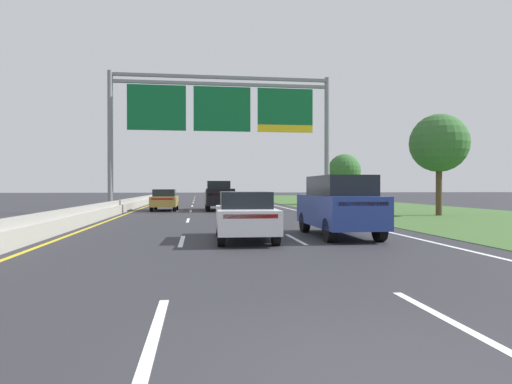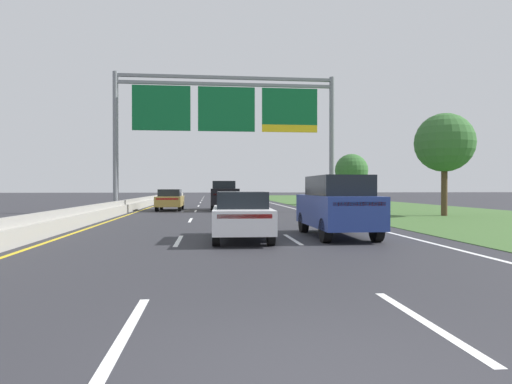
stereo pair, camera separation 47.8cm
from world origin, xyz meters
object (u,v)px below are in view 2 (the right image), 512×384
pickup_truck_black (224,196)px  car_blue_right_lane_suv (337,205)px  roadside_tree_near (444,143)px  overhead_sign_gantry (226,115)px  car_gold_left_lane_sedan (170,199)px  car_white_centre_lane_sedan (242,215)px  roadside_tree_mid (351,170)px

pickup_truck_black → car_blue_right_lane_suv: bearing=-169.9°
car_blue_right_lane_suv → roadside_tree_near: roadside_tree_near is taller
roadside_tree_near → car_blue_right_lane_suv: bearing=-133.1°
overhead_sign_gantry → pickup_truck_black: (-0.06, 3.34, -5.57)m
car_gold_left_lane_sedan → car_blue_right_lane_suv: (7.30, -18.54, 0.28)m
car_gold_left_lane_sedan → car_white_centre_lane_sedan: (3.94, -19.12, 0.00)m
car_gold_left_lane_sedan → car_blue_right_lane_suv: 19.93m
pickup_truck_black → roadside_tree_near: 15.69m
overhead_sign_gantry → car_gold_left_lane_sedan: bearing=141.1°
roadside_tree_mid → roadside_tree_near: bearing=-90.5°
overhead_sign_gantry → pickup_truck_black: 6.49m
car_white_centre_lane_sedan → roadside_tree_near: bearing=-48.4°
pickup_truck_black → car_gold_left_lane_sedan: (-4.01, -0.05, -0.26)m
overhead_sign_gantry → pickup_truck_black: size_ratio=2.79×
pickup_truck_black → roadside_tree_mid: roadside_tree_mid is taller
car_gold_left_lane_sedan → roadside_tree_mid: bearing=-60.4°
pickup_truck_black → roadside_tree_near: (12.87, -8.36, 3.29)m
car_blue_right_lane_suv → roadside_tree_mid: roadside_tree_mid is taller
car_white_centre_lane_sedan → roadside_tree_mid: 31.68m
car_blue_right_lane_suv → roadside_tree_mid: bearing=-19.2°
roadside_tree_near → car_white_centre_lane_sedan: bearing=-140.1°
roadside_tree_mid → pickup_truck_black: bearing=-143.7°
pickup_truck_black → car_white_centre_lane_sedan: 19.18m
pickup_truck_black → roadside_tree_near: size_ratio=0.88×
car_blue_right_lane_suv → roadside_tree_mid: 29.88m
car_blue_right_lane_suv → roadside_tree_near: size_ratio=0.77×
car_white_centre_lane_sedan → roadside_tree_mid: (13.09, 28.74, 2.58)m
overhead_sign_gantry → car_gold_left_lane_sedan: 7.83m
car_gold_left_lane_sedan → car_white_centre_lane_sedan: 19.53m
overhead_sign_gantry → car_blue_right_lane_suv: overhead_sign_gantry is taller
car_white_centre_lane_sedan → car_blue_right_lane_suv: (3.36, 0.58, 0.28)m
overhead_sign_gantry → car_blue_right_lane_suv: 16.55m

